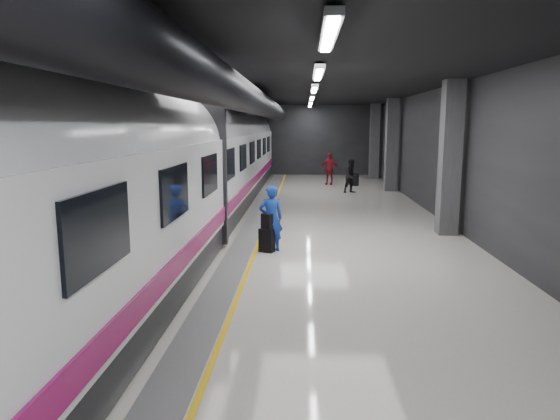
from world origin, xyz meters
TOP-DOWN VIEW (x-y plane):
  - ground at (0.00, 0.00)m, footprint 40.00×40.00m
  - platform_hall at (-0.29, 0.96)m, footprint 10.02×40.02m
  - train at (-3.25, -0.00)m, footprint 3.05×38.00m
  - traveler_main at (-0.55, -0.33)m, footprint 0.72×0.58m
  - suitcase_main at (-0.65, -0.42)m, footprint 0.43×0.36m
  - shoulder_bag at (-0.64, -0.45)m, footprint 0.33×0.30m
  - traveler_far_a at (2.57, 11.10)m, footprint 0.99×0.92m
  - traveler_far_b at (1.66, 14.50)m, footprint 1.11×0.72m
  - suitcase_far at (3.01, 14.02)m, footprint 0.46×0.39m

SIDE VIEW (x-z plane):
  - ground at x=0.00m, z-range 0.00..0.00m
  - suitcase_far at x=3.01m, z-range 0.00..0.57m
  - suitcase_main at x=-0.65m, z-range 0.00..0.61m
  - shoulder_bag at x=-0.64m, z-range 0.61..1.00m
  - traveler_far_a at x=2.57m, z-range 0.00..1.64m
  - traveler_main at x=-0.55m, z-range 0.00..1.71m
  - traveler_far_b at x=1.66m, z-range 0.00..1.76m
  - train at x=-3.25m, z-range 0.04..4.09m
  - platform_hall at x=-0.29m, z-range 1.28..5.79m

